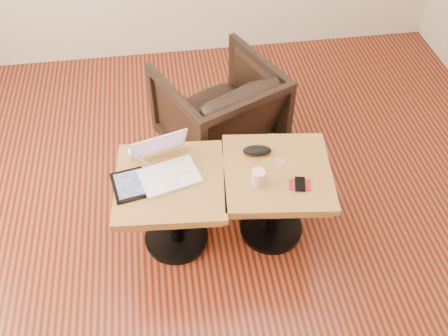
{
  "coord_description": "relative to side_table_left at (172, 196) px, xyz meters",
  "views": [
    {
      "loc": [
        -0.28,
        -1.79,
        2.61
      ],
      "look_at": [
        0.0,
        0.11,
        0.61
      ],
      "focal_mm": 40.0,
      "sensor_mm": 36.0,
      "label": 1
    }
  ],
  "objects": [
    {
      "name": "room_shell",
      "position": [
        0.3,
        -0.11,
        0.93
      ],
      "size": [
        4.52,
        4.52,
        2.71
      ],
      "color": "#451109",
      "rests_on": "ground"
    },
    {
      "name": "side_table_left",
      "position": [
        0.0,
        0.0,
        0.0
      ],
      "size": [
        0.66,
        0.66,
        0.56
      ],
      "rotation": [
        0.0,
        0.0,
        -0.08
      ],
      "color": "black",
      "rests_on": "ground"
    },
    {
      "name": "side_table_right",
      "position": [
        0.61,
        -0.01,
        0.0
      ],
      "size": [
        0.68,
        0.68,
        0.56
      ],
      "rotation": [
        0.0,
        0.0,
        -0.12
      ],
      "color": "black",
      "rests_on": "ground"
    },
    {
      "name": "laptop",
      "position": [
        -0.01,
        0.07,
        0.18
      ],
      "size": [
        0.39,
        0.39,
        0.22
      ],
      "rotation": [
        0.0,
        0.0,
        0.27
      ],
      "color": "white",
      "rests_on": "side_table_left"
    },
    {
      "name": "tablet",
      "position": [
        -0.22,
        -0.01,
        0.15
      ],
      "size": [
        0.22,
        0.26,
        0.02
      ],
      "rotation": [
        0.0,
        0.0,
        0.19
      ],
      "color": "black",
      "rests_on": "side_table_left"
    },
    {
      "name": "charging_adapter",
      "position": [
        -0.21,
        0.24,
        0.15
      ],
      "size": [
        0.04,
        0.04,
        0.03
      ],
      "primitive_type": "cube",
      "rotation": [
        0.0,
        0.0,
        -0.0
      ],
      "color": "white",
      "rests_on": "side_table_left"
    },
    {
      "name": "glasses_case",
      "position": [
        0.52,
        0.13,
        0.17
      ],
      "size": [
        0.18,
        0.09,
        0.05
      ],
      "primitive_type": "ellipsoid",
      "rotation": [
        0.0,
        0.0,
        -0.11
      ],
      "color": "black",
      "rests_on": "side_table_right"
    },
    {
      "name": "striped_cup",
      "position": [
        0.48,
        -0.1,
        0.19
      ],
      "size": [
        0.09,
        0.09,
        0.1
      ],
      "primitive_type": "cylinder",
      "rotation": [
        0.0,
        0.0,
        0.14
      ],
      "color": "pink",
      "rests_on": "side_table_right"
    },
    {
      "name": "earbuds_tangle",
      "position": [
        0.64,
        0.05,
        0.14
      ],
      "size": [
        0.07,
        0.05,
        0.01
      ],
      "color": "white",
      "rests_on": "side_table_right"
    },
    {
      "name": "phone_on_sleeve",
      "position": [
        0.71,
        -0.14,
        0.15
      ],
      "size": [
        0.13,
        0.11,
        0.01
      ],
      "rotation": [
        0.0,
        0.0,
        -0.21
      ],
      "color": "maroon",
      "rests_on": "side_table_right"
    },
    {
      "name": "armchair",
      "position": [
        0.39,
        0.82,
        -0.07
      ],
      "size": [
        0.99,
        1.0,
        0.69
      ],
      "primitive_type": "imported",
      "rotation": [
        0.0,
        0.0,
        3.57
      ],
      "color": "black",
      "rests_on": "ground"
    }
  ]
}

